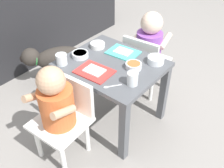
{
  "coord_description": "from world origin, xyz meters",
  "views": [
    {
      "loc": [
        -1.01,
        -0.82,
        1.3
      ],
      "look_at": [
        0.0,
        0.0,
        0.29
      ],
      "focal_mm": 41.54,
      "sensor_mm": 36.0,
      "label": 1
    }
  ],
  "objects_px": {
    "dining_table": "(112,75)",
    "dog": "(54,58)",
    "veggie_bowl_near": "(98,45)",
    "water_cup_left": "(132,79)",
    "veggie_bowl_far": "(134,66)",
    "spoon_by_left_tray": "(111,86)",
    "food_tray_left": "(94,71)",
    "cereal_bowl_right_side": "(80,54)",
    "water_cup_right": "(62,60)",
    "food_tray_right": "(123,52)",
    "seated_child_left": "(58,104)",
    "cereal_bowl_left_side": "(156,60)",
    "seated_child_right": "(148,45)"
  },
  "relations": [
    {
      "from": "cereal_bowl_right_side",
      "to": "water_cup_right",
      "type": "bearing_deg",
      "value": 167.92
    },
    {
      "from": "dog",
      "to": "cereal_bowl_left_side",
      "type": "relative_size",
      "value": 4.49
    },
    {
      "from": "seated_child_left",
      "to": "veggie_bowl_far",
      "type": "relative_size",
      "value": 6.63
    },
    {
      "from": "veggie_bowl_near",
      "to": "dining_table",
      "type": "bearing_deg",
      "value": -114.85
    },
    {
      "from": "food_tray_left",
      "to": "cereal_bowl_left_side",
      "type": "xyz_separation_m",
      "value": [
        0.3,
        -0.22,
        0.02
      ]
    },
    {
      "from": "dog",
      "to": "veggie_bowl_near",
      "type": "xyz_separation_m",
      "value": [
        0.05,
        -0.42,
        0.24
      ]
    },
    {
      "from": "seated_child_left",
      "to": "spoon_by_left_tray",
      "type": "xyz_separation_m",
      "value": [
        0.22,
        -0.17,
        0.06
      ]
    },
    {
      "from": "veggie_bowl_far",
      "to": "spoon_by_left_tray",
      "type": "height_order",
      "value": "veggie_bowl_far"
    },
    {
      "from": "seated_child_left",
      "to": "spoon_by_left_tray",
      "type": "height_order",
      "value": "seated_child_left"
    },
    {
      "from": "veggie_bowl_far",
      "to": "cereal_bowl_left_side",
      "type": "relative_size",
      "value": 0.95
    },
    {
      "from": "dining_table",
      "to": "food_tray_left",
      "type": "bearing_deg",
      "value": 171.71
    },
    {
      "from": "dog",
      "to": "food_tray_right",
      "type": "xyz_separation_m",
      "value": [
        0.1,
        -0.6,
        0.23
      ]
    },
    {
      "from": "dog",
      "to": "spoon_by_left_tray",
      "type": "height_order",
      "value": "spoon_by_left_tray"
    },
    {
      "from": "dog",
      "to": "cereal_bowl_left_side",
      "type": "distance_m",
      "value": 0.86
    },
    {
      "from": "dog",
      "to": "water_cup_left",
      "type": "relative_size",
      "value": 6.14
    },
    {
      "from": "veggie_bowl_near",
      "to": "cereal_bowl_left_side",
      "type": "relative_size",
      "value": 0.95
    },
    {
      "from": "food_tray_right",
      "to": "water_cup_left",
      "type": "relative_size",
      "value": 2.79
    },
    {
      "from": "water_cup_left",
      "to": "spoon_by_left_tray",
      "type": "relative_size",
      "value": 0.83
    },
    {
      "from": "water_cup_left",
      "to": "water_cup_right",
      "type": "distance_m",
      "value": 0.45
    },
    {
      "from": "seated_child_left",
      "to": "food_tray_right",
      "type": "height_order",
      "value": "seated_child_left"
    },
    {
      "from": "water_cup_right",
      "to": "cereal_bowl_left_side",
      "type": "distance_m",
      "value": 0.56
    },
    {
      "from": "dog",
      "to": "cereal_bowl_right_side",
      "type": "bearing_deg",
      "value": -103.97
    },
    {
      "from": "dining_table",
      "to": "food_tray_left",
      "type": "height_order",
      "value": "food_tray_left"
    },
    {
      "from": "water_cup_right",
      "to": "veggie_bowl_far",
      "type": "height_order",
      "value": "water_cup_right"
    },
    {
      "from": "seated_child_left",
      "to": "water_cup_right",
      "type": "relative_size",
      "value": 9.49
    },
    {
      "from": "dog",
      "to": "food_tray_left",
      "type": "xyz_separation_m",
      "value": [
        -0.17,
        -0.6,
        0.23
      ]
    },
    {
      "from": "food_tray_right",
      "to": "cereal_bowl_left_side",
      "type": "height_order",
      "value": "cereal_bowl_left_side"
    },
    {
      "from": "seated_child_right",
      "to": "cereal_bowl_right_side",
      "type": "height_order",
      "value": "seated_child_right"
    },
    {
      "from": "dining_table",
      "to": "seated_child_left",
      "type": "bearing_deg",
      "value": 175.51
    },
    {
      "from": "dog",
      "to": "veggie_bowl_near",
      "type": "bearing_deg",
      "value": -82.89
    },
    {
      "from": "spoon_by_left_tray",
      "to": "dining_table",
      "type": "bearing_deg",
      "value": 37.14
    },
    {
      "from": "dog",
      "to": "cereal_bowl_left_side",
      "type": "xyz_separation_m",
      "value": [
        0.13,
        -0.81,
        0.25
      ]
    },
    {
      "from": "water_cup_left",
      "to": "veggie_bowl_far",
      "type": "height_order",
      "value": "water_cup_left"
    },
    {
      "from": "water_cup_right",
      "to": "spoon_by_left_tray",
      "type": "bearing_deg",
      "value": -88.21
    },
    {
      "from": "dining_table",
      "to": "spoon_by_left_tray",
      "type": "distance_m",
      "value": 0.24
    },
    {
      "from": "dining_table",
      "to": "dog",
      "type": "relative_size",
      "value": 1.3
    },
    {
      "from": "dining_table",
      "to": "cereal_bowl_right_side",
      "type": "relative_size",
      "value": 5.69
    },
    {
      "from": "water_cup_left",
      "to": "veggie_bowl_far",
      "type": "distance_m",
      "value": 0.15
    },
    {
      "from": "veggie_bowl_far",
      "to": "spoon_by_left_tray",
      "type": "bearing_deg",
      "value": -178.01
    },
    {
      "from": "food_tray_left",
      "to": "veggie_bowl_near",
      "type": "xyz_separation_m",
      "value": [
        0.22,
        0.17,
        0.01
      ]
    },
    {
      "from": "dog",
      "to": "water_cup_right",
      "type": "height_order",
      "value": "water_cup_right"
    },
    {
      "from": "veggie_bowl_far",
      "to": "cereal_bowl_left_side",
      "type": "xyz_separation_m",
      "value": [
        0.13,
        -0.07,
        0.0
      ]
    },
    {
      "from": "veggie_bowl_near",
      "to": "cereal_bowl_left_side",
      "type": "distance_m",
      "value": 0.4
    },
    {
      "from": "seated_child_right",
      "to": "water_cup_left",
      "type": "xyz_separation_m",
      "value": [
        -0.5,
        -0.21,
        0.09
      ]
    },
    {
      "from": "dog",
      "to": "food_tray_left",
      "type": "bearing_deg",
      "value": -106.09
    },
    {
      "from": "seated_child_right",
      "to": "veggie_bowl_far",
      "type": "xyz_separation_m",
      "value": [
        -0.37,
        -0.13,
        0.07
      ]
    },
    {
      "from": "cereal_bowl_right_side",
      "to": "seated_child_left",
      "type": "bearing_deg",
      "value": -153.89
    },
    {
      "from": "seated_child_left",
      "to": "dog",
      "type": "height_order",
      "value": "seated_child_left"
    },
    {
      "from": "seated_child_right",
      "to": "dog",
      "type": "relative_size",
      "value": 1.42
    },
    {
      "from": "seated_child_left",
      "to": "food_tray_right",
      "type": "distance_m",
      "value": 0.55
    }
  ]
}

